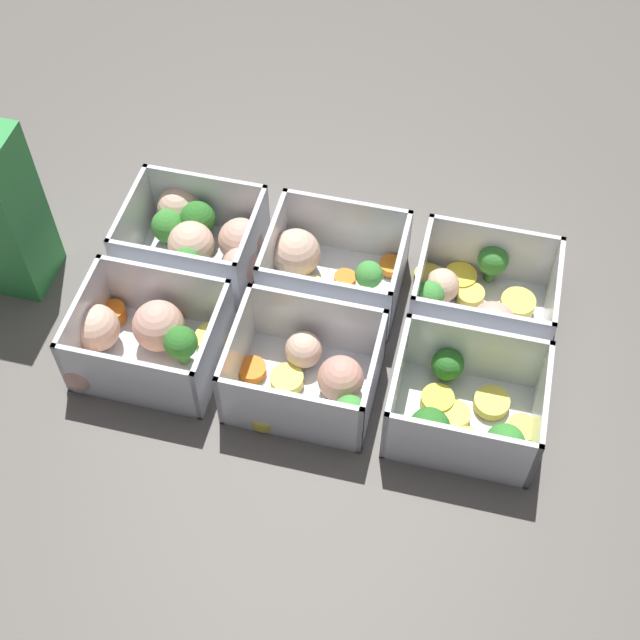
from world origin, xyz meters
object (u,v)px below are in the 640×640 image
Objects in this scene: container_far_left at (199,239)px; juice_carton at (0,211)px; container_near_center at (312,376)px; container_near_left at (141,339)px; container_far_right at (478,298)px; container_far_center at (325,266)px; container_near_right at (465,411)px.

juice_carton is at bearing -159.19° from container_far_left.
container_near_left is at bearing 179.33° from container_near_center.
container_far_right is at bearing -1.60° from container_far_left.
container_far_left is 1.08× the size of container_far_center.
container_far_left is 0.30m from container_far_right.
container_near_right is (0.15, -0.00, -0.00)m from container_near_center.
container_far_center is at bearing 178.78° from container_far_right.
container_near_center is 0.97× the size of container_far_right.
container_near_left and container_far_right have the same top height.
container_far_right is at bearing 7.05° from juice_carton.
container_far_center is at bearing 40.54° from container_near_left.
container_near_center is 0.94× the size of container_far_left.
container_near_right and container_far_left have the same top height.
container_far_right is (0.14, 0.13, -0.00)m from container_near_center.
container_near_center is 0.99× the size of container_near_right.
container_near_left is 0.32m from container_near_right.
container_near_center is (0.17, -0.00, -0.00)m from container_near_left.
container_near_center is 0.70× the size of juice_carton.
container_near_right is 0.71× the size of juice_carton.
container_near_right and container_far_right have the same top height.
container_near_center is at bearing -12.07° from juice_carton.
container_near_right is 1.01× the size of container_far_center.
container_near_left is 0.20m from container_far_center.
container_near_right is 0.49m from juice_carton.
container_far_center is at bearing 97.97° from container_near_center.
juice_carton reaches higher than container_near_left.
container_far_center and container_far_right have the same top height.
container_near_center is at bearing -82.03° from container_far_center.
container_near_center is 0.21m from container_far_left.
container_near_right is 0.98× the size of container_far_right.
container_near_left is 0.14m from container_far_left.
juice_carton is at bearing -172.95° from container_far_right.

